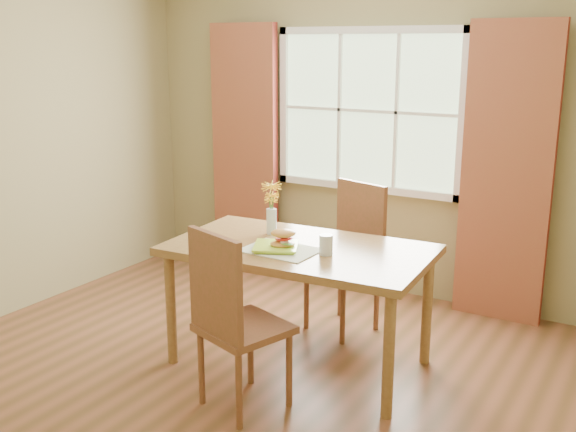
% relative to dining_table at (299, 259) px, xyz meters
% --- Properties ---
extents(room, '(4.24, 3.84, 2.74)m').
position_rel_dining_table_xyz_m(room, '(-0.24, -0.35, 0.64)').
color(room, brown).
rests_on(room, ground).
extents(window, '(1.62, 0.06, 1.32)m').
position_rel_dining_table_xyz_m(window, '(-0.24, 1.52, 0.79)').
color(window, '#A4C292').
rests_on(window, room).
extents(curtain_left, '(0.65, 0.08, 2.20)m').
position_rel_dining_table_xyz_m(curtain_left, '(-1.39, 1.43, 0.39)').
color(curtain_left, maroon).
rests_on(curtain_left, room).
extents(curtain_right, '(0.65, 0.08, 2.20)m').
position_rel_dining_table_xyz_m(curtain_right, '(0.91, 1.43, 0.39)').
color(curtain_right, maroon).
rests_on(curtain_right, room).
extents(dining_table, '(1.69, 1.02, 0.80)m').
position_rel_dining_table_xyz_m(dining_table, '(0.00, 0.00, 0.00)').
color(dining_table, olive).
rests_on(dining_table, room).
extents(chair_near, '(0.56, 0.56, 1.06)m').
position_rel_dining_table_xyz_m(chair_near, '(-0.03, -0.71, -0.13)').
color(chair_near, brown).
rests_on(chair_near, room).
extents(chair_far, '(0.55, 0.55, 1.07)m').
position_rel_dining_table_xyz_m(chair_far, '(0.03, 0.71, -0.13)').
color(chair_far, brown).
rests_on(chair_far, room).
extents(placemat, '(0.46, 0.34, 0.01)m').
position_rel_dining_table_xyz_m(placemat, '(-0.05, -0.14, 0.09)').
color(placemat, beige).
rests_on(placemat, dining_table).
extents(plate, '(0.36, 0.36, 0.01)m').
position_rel_dining_table_xyz_m(plate, '(-0.09, -0.13, 0.09)').
color(plate, '#ACE038').
rests_on(plate, placemat).
extents(croissant_sandwich, '(0.19, 0.17, 0.12)m').
position_rel_dining_table_xyz_m(croissant_sandwich, '(-0.04, -0.13, 0.16)').
color(croissant_sandwich, '#F49D53').
rests_on(croissant_sandwich, plate).
extents(water_glass, '(0.08, 0.08, 0.12)m').
position_rel_dining_table_xyz_m(water_glass, '(0.22, -0.07, 0.14)').
color(water_glass, silver).
rests_on(water_glass, dining_table).
extents(flower_vase, '(0.14, 0.14, 0.35)m').
position_rel_dining_table_xyz_m(flower_vase, '(-0.30, 0.16, 0.29)').
color(flower_vase, silver).
rests_on(flower_vase, dining_table).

